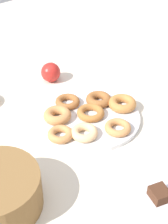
% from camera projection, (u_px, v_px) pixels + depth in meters
% --- Properties ---
extents(ground_plane, '(2.40, 2.40, 0.00)m').
position_uv_depth(ground_plane, '(91.00, 119.00, 1.08)').
color(ground_plane, beige).
extents(donut_plate, '(0.32, 0.32, 0.01)m').
position_uv_depth(donut_plate, '(91.00, 117.00, 1.08)').
color(donut_plate, silver).
rests_on(donut_plate, ground_plane).
extents(donut_0, '(0.13, 0.13, 0.02)m').
position_uv_depth(donut_0, '(91.00, 113.00, 1.06)').
color(donut_0, '#AD6B33').
rests_on(donut_0, donut_plate).
extents(donut_1, '(0.11, 0.11, 0.03)m').
position_uv_depth(donut_1, '(57.00, 115.00, 1.05)').
color(donut_1, '#C6844C').
rests_on(donut_1, donut_plate).
extents(donut_2, '(0.11, 0.11, 0.03)m').
position_uv_depth(donut_2, '(84.00, 132.00, 0.99)').
color(donut_2, '#EABC84').
rests_on(donut_2, donut_plate).
extents(donut_3, '(0.11, 0.11, 0.02)m').
position_uv_depth(donut_3, '(68.00, 102.00, 1.12)').
color(donut_3, '#995B2D').
rests_on(donut_3, donut_plate).
extents(donut_4, '(0.09, 0.09, 0.03)m').
position_uv_depth(donut_4, '(99.00, 99.00, 1.12)').
color(donut_4, '#995B2D').
rests_on(donut_4, donut_plate).
extents(donut_5, '(0.12, 0.12, 0.02)m').
position_uv_depth(donut_5, '(118.00, 128.00, 1.01)').
color(donut_5, '#C6844C').
rests_on(donut_5, donut_plate).
extents(donut_6, '(0.10, 0.10, 0.03)m').
position_uv_depth(donut_6, '(122.00, 103.00, 1.10)').
color(donut_6, '#BC7A3D').
rests_on(donut_6, donut_plate).
extents(donut_7, '(0.11, 0.11, 0.02)m').
position_uv_depth(donut_7, '(60.00, 134.00, 0.98)').
color(donut_7, '#C6844C').
rests_on(donut_7, donut_plate).
extents(brownie_far, '(0.06, 0.06, 0.03)m').
position_uv_depth(brownie_far, '(159.00, 194.00, 0.80)').
color(brownie_far, '#472819').
rests_on(brownie_far, cake_plate).
extents(apple, '(0.07, 0.07, 0.07)m').
position_uv_depth(apple, '(51.00, 72.00, 1.26)').
color(apple, red).
rests_on(apple, ground_plane).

